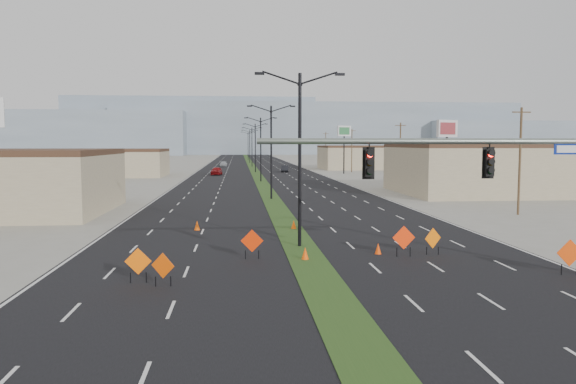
{
  "coord_description": "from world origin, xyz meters",
  "views": [
    {
      "loc": [
        -3.53,
        -20.13,
        6.02
      ],
      "look_at": [
        -0.67,
        12.13,
        3.2
      ],
      "focal_mm": 35.0,
      "sensor_mm": 36.0,
      "label": 1
    }
  ],
  "objects": [
    {
      "name": "road_surface",
      "position": [
        0.0,
        100.0,
        0.0
      ],
      "size": [
        25.0,
        400.0,
        0.02
      ],
      "primitive_type": "cube",
      "color": "black",
      "rests_on": "ground"
    },
    {
      "name": "construction_sign_0",
      "position": [
        -7.86,
        4.1,
        0.9
      ],
      "size": [
        1.15,
        0.08,
        1.54
      ],
      "rotation": [
        0.0,
        0.0,
        -0.03
      ],
      "color": "#FF6105",
      "rests_on": "ground"
    },
    {
      "name": "mesa_center",
      "position": [
        40.0,
        300.0,
        14.0
      ],
      "size": [
        220.0,
        50.0,
        28.0
      ],
      "primitive_type": "cube",
      "color": "gray",
      "rests_on": "ground"
    },
    {
      "name": "building_sw_far",
      "position": [
        -32.0,
        85.0,
        2.25
      ],
      "size": [
        30.0,
        14.0,
        4.5
      ],
      "primitive_type": "cube",
      "color": "tan",
      "rests_on": "ground"
    },
    {
      "name": "car_left",
      "position": [
        -7.64,
        86.81,
        0.77
      ],
      "size": [
        2.29,
        4.7,
        1.54
      ],
      "primitive_type": "imported",
      "rotation": [
        0.0,
        0.0,
        -0.1
      ],
      "color": "maroon",
      "rests_on": "ground"
    },
    {
      "name": "cone_0",
      "position": [
        -0.13,
        8.23,
        0.34
      ],
      "size": [
        0.48,
        0.48,
        0.67
      ],
      "primitive_type": "cone",
      "rotation": [
        0.0,
        0.0,
        -0.23
      ],
      "color": "#FF4C05",
      "rests_on": "ground"
    },
    {
      "name": "construction_sign_5",
      "position": [
        11.5,
        3.84,
        0.98
      ],
      "size": [
        1.25,
        0.05,
        1.66
      ],
      "rotation": [
        0.0,
        0.0,
        -0.01
      ],
      "color": "#DB3A04",
      "rests_on": "ground"
    },
    {
      "name": "utility_pole_2",
      "position": [
        20.0,
        95.0,
        4.67
      ],
      "size": [
        1.6,
        0.2,
        9.0
      ],
      "color": "#4C3823",
      "rests_on": "ground"
    },
    {
      "name": "streetlight_4",
      "position": [
        0.0,
        124.0,
        5.42
      ],
      "size": [
        5.15,
        0.24,
        10.02
      ],
      "color": "black",
      "rests_on": "ground"
    },
    {
      "name": "construction_sign_3",
      "position": [
        6.88,
        8.91,
        0.86
      ],
      "size": [
        1.03,
        0.49,
        1.48
      ],
      "rotation": [
        0.0,
        0.0,
        0.42
      ],
      "color": "#FF6B05",
      "rests_on": "ground"
    },
    {
      "name": "construction_sign_1",
      "position": [
        -6.72,
        3.4,
        0.84
      ],
      "size": [
        1.01,
        0.48,
        1.44
      ],
      "rotation": [
        0.0,
        0.0,
        -0.42
      ],
      "color": "#DD4704",
      "rests_on": "ground"
    },
    {
      "name": "car_far",
      "position": [
        -7.34,
        125.86,
        0.66
      ],
      "size": [
        1.85,
        4.52,
        1.31
      ],
      "primitive_type": "imported",
      "rotation": [
        0.0,
        0.0,
        -0.0
      ],
      "color": "#A4A8AE",
      "rests_on": "ground"
    },
    {
      "name": "streetlight_5",
      "position": [
        0.0,
        152.0,
        5.42
      ],
      "size": [
        5.15,
        0.24,
        10.02
      ],
      "color": "black",
      "rests_on": "ground"
    },
    {
      "name": "mesa_east",
      "position": [
        180.0,
        290.0,
        9.0
      ],
      "size": [
        160.0,
        50.0,
        18.0
      ],
      "primitive_type": "cube",
      "color": "gray",
      "rests_on": "ground"
    },
    {
      "name": "mesa_backdrop",
      "position": [
        -30.0,
        320.0,
        16.0
      ],
      "size": [
        140.0,
        50.0,
        32.0
      ],
      "primitive_type": "cube",
      "color": "gray",
      "rests_on": "ground"
    },
    {
      "name": "utility_pole_0",
      "position": [
        20.0,
        25.0,
        4.67
      ],
      "size": [
        1.6,
        0.2,
        9.0
      ],
      "color": "#4C3823",
      "rests_on": "ground"
    },
    {
      "name": "median_strip",
      "position": [
        0.0,
        100.0,
        0.0
      ],
      "size": [
        2.0,
        400.0,
        0.04
      ],
      "primitive_type": "cube",
      "color": "#294A1A",
      "rests_on": "ground"
    },
    {
      "name": "cone_3",
      "position": [
        -6.41,
        18.76,
        0.34
      ],
      "size": [
        0.52,
        0.52,
        0.68
      ],
      "primitive_type": "cone",
      "rotation": [
        0.0,
        0.0,
        -0.33
      ],
      "color": "#E24A04",
      "rests_on": "ground"
    },
    {
      "name": "cone_1",
      "position": [
        4.01,
        9.4,
        0.3
      ],
      "size": [
        0.4,
        0.4,
        0.61
      ],
      "primitive_type": "cone",
      "rotation": [
        0.0,
        0.0,
        -0.09
      ],
      "color": "#F64105",
      "rests_on": "ground"
    },
    {
      "name": "construction_sign_4",
      "position": [
        5.18,
        8.59,
        0.98
      ],
      "size": [
        1.25,
        0.1,
        1.66
      ],
      "rotation": [
        0.0,
        0.0,
        0.05
      ],
      "color": "#FF3105",
      "rests_on": "ground"
    },
    {
      "name": "building_se_near",
      "position": [
        34.0,
        45.0,
        2.75
      ],
      "size": [
        36.0,
        18.0,
        5.5
      ],
      "primitive_type": "cube",
      "color": "tan",
      "rests_on": "ground"
    },
    {
      "name": "cone_2",
      "position": [
        0.31,
        18.63,
        0.32
      ],
      "size": [
        0.46,
        0.46,
        0.64
      ],
      "primitive_type": "cone",
      "rotation": [
        0.0,
        0.0,
        0.23
      ],
      "color": "#F14D05",
      "rests_on": "ground"
    },
    {
      "name": "car_mid",
      "position": [
        6.18,
        96.91,
        0.69
      ],
      "size": [
        1.82,
        4.28,
        1.38
      ],
      "primitive_type": "imported",
      "rotation": [
        0.0,
        0.0,
        -0.09
      ],
      "color": "black",
      "rests_on": "ground"
    },
    {
      "name": "streetlight_2",
      "position": [
        0.0,
        68.0,
        5.42
      ],
      "size": [
        5.15,
        0.24,
        10.02
      ],
      "color": "black",
      "rests_on": "ground"
    },
    {
      "name": "mesa_west",
      "position": [
        -120.0,
        280.0,
        11.0
      ],
      "size": [
        180.0,
        50.0,
        22.0
      ],
      "primitive_type": "cube",
      "color": "gray",
      "rests_on": "ground"
    },
    {
      "name": "construction_sign_2",
      "position": [
        -2.85,
        8.64,
        0.92
      ],
      "size": [
        1.17,
        0.15,
        1.56
      ],
      "rotation": [
        0.0,
        0.0,
        -0.1
      ],
      "color": "red",
      "rests_on": "ground"
    },
    {
      "name": "utility_pole_1",
      "position": [
        20.0,
        60.0,
        4.67
      ],
      "size": [
        1.6,
        0.2,
        9.0
      ],
      "color": "#4C3823",
      "rests_on": "ground"
    },
    {
      "name": "streetlight_3",
      "position": [
        0.0,
        96.0,
        5.42
      ],
      "size": [
        5.15,
        0.24,
        10.02
      ],
      "color": "black",
      "rests_on": "ground"
    },
    {
      "name": "streetlight_1",
      "position": [
        0.0,
        40.0,
        5.42
      ],
      "size": [
        5.15,
        0.24,
        10.02
      ],
      "color": "black",
      "rests_on": "ground"
    },
    {
      "name": "pole_sign_east_near",
      "position": [
        19.34,
        39.9,
        6.93
      ],
      "size": [
        2.69,
        1.45,
        8.56
      ],
      "rotation": [
        0.0,
        0.0,
        0.42
      ],
      "color": "black",
      "rests_on": "ground"
    },
    {
      "name": "pole_sign_east_far",
      "position": [
        17.33,
        89.57,
        7.72
      ],
      "size": [
        2.95,
        1.6,
        9.46
      ],
      "rotation": [
        0.0,
        0.0,
        0.43
      ],
      "color": "black",
      "rests_on": "ground"
    },
    {
      "name": "ground",
      "position": [
        0.0,
        0.0,
        0.0
      ],
      "size": [
        600.0,
        600.0,
        0.0
      ],
      "primitive_type": "plane",
      "color": "gray",
      "rests_on": "ground"
    },
    {
      "name": "utility_pole_3",
      "position": [
        20.0,
        130.0,
        4.67
      ],
      "size": [
        1.6,
        0.2,
        9.0
      ],
      "color": "#4C3823",
      "rests_on": "ground"
    },
    {
      "name": "streetlight_6",
      "position": [
        0.0,
        180.0,
        5.42
      ],
      "size": [
        5.15,
        0.24,
        10.02
      ],
      "color": "black",
      "rests_on": "ground"
    },
    {
      "name": "signal_mast",
      "position": [
        8.56,
        2.0,
        4.79
      ],
      "size": [
        16.3,
        0.6,
        8.0
      ],
      "color": "slate",
      "rests_on": "ground"
    },
    {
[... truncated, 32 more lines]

